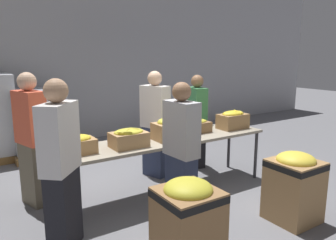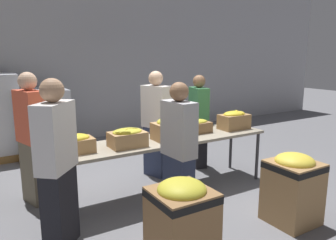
{
  "view_description": "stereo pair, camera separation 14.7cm",
  "coord_description": "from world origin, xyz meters",
  "px_view_note": "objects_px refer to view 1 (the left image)",
  "views": [
    {
      "loc": [
        -2.4,
        -3.77,
        1.98
      ],
      "look_at": [
        0.15,
        0.15,
        1.04
      ],
      "focal_mm": 35.0,
      "sensor_mm": 36.0,
      "label": 1
    },
    {
      "loc": [
        -2.28,
        -3.85,
        1.98
      ],
      "look_at": [
        0.15,
        0.15,
        1.04
      ],
      "focal_mm": 35.0,
      "sensor_mm": 36.0,
      "label": 2
    }
  ],
  "objects_px": {
    "banana_box_3": "(196,126)",
    "volunteer_4": "(197,122)",
    "banana_box_0": "(75,144)",
    "volunteer_0": "(32,141)",
    "banana_box_1": "(129,137)",
    "volunteer_2": "(155,125)",
    "volunteer_1": "(61,167)",
    "banana_box_2": "(169,128)",
    "pallet_stack_0": "(38,124)",
    "sorting_table": "(165,142)",
    "banana_box_4": "(233,119)",
    "donation_bin_1": "(294,185)",
    "volunteer_3": "(181,153)",
    "donation_bin_0": "(188,220)"
  },
  "relations": [
    {
      "from": "banana_box_3",
      "to": "volunteer_4",
      "type": "xyz_separation_m",
      "value": [
        0.49,
        0.62,
        -0.1
      ]
    },
    {
      "from": "banana_box_0",
      "to": "volunteer_0",
      "type": "height_order",
      "value": "volunteer_0"
    },
    {
      "from": "banana_box_1",
      "to": "volunteer_2",
      "type": "height_order",
      "value": "volunteer_2"
    },
    {
      "from": "volunteer_1",
      "to": "banana_box_3",
      "type": "bearing_deg",
      "value": -32.31
    },
    {
      "from": "banana_box_0",
      "to": "banana_box_2",
      "type": "distance_m",
      "value": 1.32
    },
    {
      "from": "banana_box_1",
      "to": "pallet_stack_0",
      "type": "distance_m",
      "value": 3.02
    },
    {
      "from": "banana_box_3",
      "to": "pallet_stack_0",
      "type": "relative_size",
      "value": 0.32
    },
    {
      "from": "banana_box_0",
      "to": "volunteer_4",
      "type": "xyz_separation_m",
      "value": [
        2.38,
        0.71,
        -0.11
      ]
    },
    {
      "from": "banana_box_2",
      "to": "pallet_stack_0",
      "type": "bearing_deg",
      "value": 111.55
    },
    {
      "from": "volunteer_2",
      "to": "sorting_table",
      "type": "bearing_deg",
      "value": -38.25
    },
    {
      "from": "banana_box_4",
      "to": "volunteer_4",
      "type": "distance_m",
      "value": 0.76
    },
    {
      "from": "volunteer_1",
      "to": "volunteer_4",
      "type": "distance_m",
      "value": 3.0
    },
    {
      "from": "banana_box_2",
      "to": "donation_bin_1",
      "type": "height_order",
      "value": "banana_box_2"
    },
    {
      "from": "banana_box_1",
      "to": "volunteer_0",
      "type": "xyz_separation_m",
      "value": [
        -1.03,
        0.75,
        -0.06
      ]
    },
    {
      "from": "volunteer_3",
      "to": "donation_bin_1",
      "type": "height_order",
      "value": "volunteer_3"
    },
    {
      "from": "sorting_table",
      "to": "banana_box_2",
      "type": "bearing_deg",
      "value": -59.22
    },
    {
      "from": "sorting_table",
      "to": "volunteer_0",
      "type": "bearing_deg",
      "value": 158.26
    },
    {
      "from": "sorting_table",
      "to": "volunteer_2",
      "type": "relative_size",
      "value": 1.85
    },
    {
      "from": "volunteer_1",
      "to": "volunteer_2",
      "type": "height_order",
      "value": "volunteer_1"
    },
    {
      "from": "banana_box_2",
      "to": "volunteer_2",
      "type": "relative_size",
      "value": 0.25
    },
    {
      "from": "volunteer_1",
      "to": "volunteer_3",
      "type": "distance_m",
      "value": 1.38
    },
    {
      "from": "volunteer_2",
      "to": "donation_bin_0",
      "type": "height_order",
      "value": "volunteer_2"
    },
    {
      "from": "volunteer_3",
      "to": "donation_bin_0",
      "type": "relative_size",
      "value": 1.95
    },
    {
      "from": "banana_box_0",
      "to": "volunteer_2",
      "type": "relative_size",
      "value": 0.28
    },
    {
      "from": "volunteer_4",
      "to": "pallet_stack_0",
      "type": "relative_size",
      "value": 1.25
    },
    {
      "from": "banana_box_2",
      "to": "volunteer_0",
      "type": "xyz_separation_m",
      "value": [
        -1.67,
        0.71,
        -0.09
      ]
    },
    {
      "from": "banana_box_0",
      "to": "pallet_stack_0",
      "type": "height_order",
      "value": "pallet_stack_0"
    },
    {
      "from": "donation_bin_1",
      "to": "pallet_stack_0",
      "type": "bearing_deg",
      "value": 114.37
    },
    {
      "from": "banana_box_0",
      "to": "banana_box_3",
      "type": "distance_m",
      "value": 1.89
    },
    {
      "from": "volunteer_4",
      "to": "donation_bin_0",
      "type": "height_order",
      "value": "volunteer_4"
    },
    {
      "from": "volunteer_2",
      "to": "volunteer_4",
      "type": "bearing_deg",
      "value": 72.28
    },
    {
      "from": "sorting_table",
      "to": "banana_box_4",
      "type": "bearing_deg",
      "value": -1.54
    },
    {
      "from": "banana_box_0",
      "to": "banana_box_1",
      "type": "relative_size",
      "value": 1.04
    },
    {
      "from": "banana_box_0",
      "to": "volunteer_3",
      "type": "relative_size",
      "value": 0.29
    },
    {
      "from": "banana_box_4",
      "to": "donation_bin_1",
      "type": "height_order",
      "value": "banana_box_4"
    },
    {
      "from": "volunteer_4",
      "to": "donation_bin_0",
      "type": "xyz_separation_m",
      "value": [
        -1.81,
        -2.2,
        -0.36
      ]
    },
    {
      "from": "banana_box_4",
      "to": "pallet_stack_0",
      "type": "xyz_separation_m",
      "value": [
        -2.39,
        2.9,
        -0.31
      ]
    },
    {
      "from": "volunteer_0",
      "to": "donation_bin_0",
      "type": "relative_size",
      "value": 2.06
    },
    {
      "from": "banana_box_2",
      "to": "donation_bin_1",
      "type": "distance_m",
      "value": 1.75
    },
    {
      "from": "volunteer_1",
      "to": "volunteer_2",
      "type": "distance_m",
      "value": 2.25
    },
    {
      "from": "banana_box_1",
      "to": "volunteer_3",
      "type": "relative_size",
      "value": 0.28
    },
    {
      "from": "volunteer_2",
      "to": "volunteer_4",
      "type": "xyz_separation_m",
      "value": [
        0.86,
        0.01,
        -0.04
      ]
    },
    {
      "from": "volunteer_4",
      "to": "pallet_stack_0",
      "type": "height_order",
      "value": "volunteer_4"
    },
    {
      "from": "banana_box_4",
      "to": "pallet_stack_0",
      "type": "bearing_deg",
      "value": 129.45
    },
    {
      "from": "volunteer_2",
      "to": "volunteer_4",
      "type": "relative_size",
      "value": 1.05
    },
    {
      "from": "banana_box_1",
      "to": "banana_box_4",
      "type": "bearing_deg",
      "value": 1.82
    },
    {
      "from": "banana_box_4",
      "to": "pallet_stack_0",
      "type": "height_order",
      "value": "pallet_stack_0"
    },
    {
      "from": "volunteer_3",
      "to": "volunteer_4",
      "type": "height_order",
      "value": "volunteer_3"
    },
    {
      "from": "volunteer_2",
      "to": "pallet_stack_0",
      "type": "relative_size",
      "value": 1.31
    },
    {
      "from": "volunteer_0",
      "to": "banana_box_4",
      "type": "bearing_deg",
      "value": 60.32
    }
  ]
}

